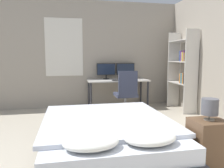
% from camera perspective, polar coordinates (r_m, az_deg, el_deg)
% --- Properties ---
extents(wall_back, '(12.00, 0.08, 2.70)m').
position_cam_1_polar(wall_back, '(5.72, -2.86, 7.72)').
color(wall_back, '#9E9384').
rests_on(wall_back, ground_plane).
extents(bed, '(1.70, 2.06, 0.53)m').
position_cam_1_polar(bed, '(3.03, -1.16, -13.37)').
color(bed, '#2D2D33').
rests_on(bed, ground_plane).
extents(nightstand, '(0.38, 0.36, 0.56)m').
position_cam_1_polar(nightstand, '(2.87, 23.73, -14.02)').
color(nightstand, brown).
rests_on(nightstand, ground_plane).
extents(bedside_lamp, '(0.19, 0.19, 0.25)m').
position_cam_1_polar(bedside_lamp, '(2.75, 24.18, -5.51)').
color(bedside_lamp, gray).
rests_on(bedside_lamp, nightstand).
extents(desk, '(1.50, 0.63, 0.72)m').
position_cam_1_polar(desk, '(5.45, 1.50, 0.24)').
color(desk, beige).
rests_on(desk, ground_plane).
extents(monitor_left, '(0.48, 0.16, 0.40)m').
position_cam_1_polar(monitor_left, '(5.58, -1.55, 3.68)').
color(monitor_left, black).
rests_on(monitor_left, desk).
extents(monitor_right, '(0.48, 0.16, 0.40)m').
position_cam_1_polar(monitor_right, '(5.69, 3.54, 3.73)').
color(monitor_right, black).
rests_on(monitor_right, desk).
extents(keyboard, '(0.37, 0.13, 0.02)m').
position_cam_1_polar(keyboard, '(5.24, 2.02, 1.01)').
color(keyboard, black).
rests_on(keyboard, desk).
extents(computer_mouse, '(0.07, 0.05, 0.04)m').
position_cam_1_polar(computer_mouse, '(5.31, 4.90, 1.17)').
color(computer_mouse, black).
rests_on(computer_mouse, desk).
extents(office_chair, '(0.52, 0.52, 0.99)m').
position_cam_1_polar(office_chair, '(4.83, 3.69, -3.51)').
color(office_chair, black).
rests_on(office_chair, ground_plane).
extents(bookshelf, '(0.33, 0.84, 1.90)m').
position_cam_1_polar(bookshelf, '(5.41, 18.32, 4.15)').
color(bookshelf, beige).
rests_on(bookshelf, ground_plane).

